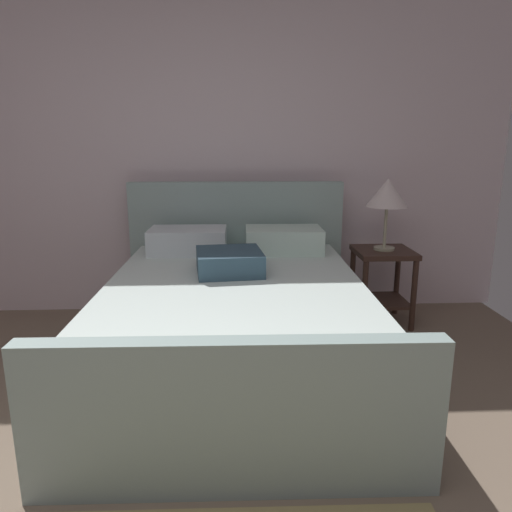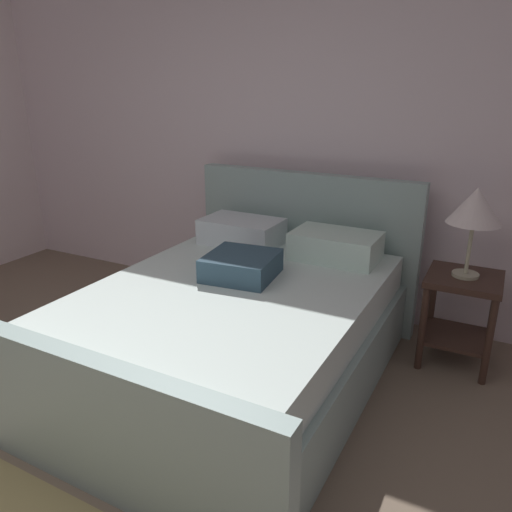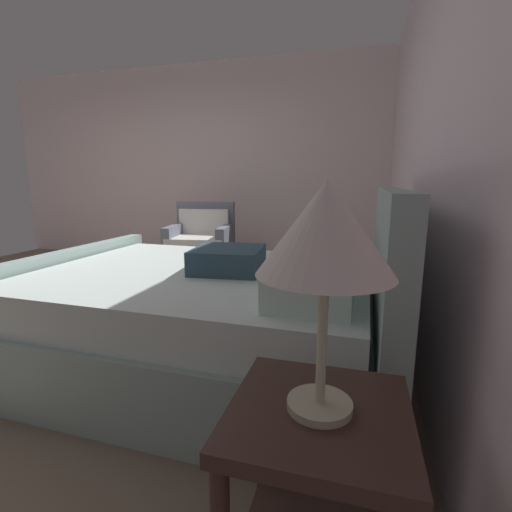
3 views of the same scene
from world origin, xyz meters
name	(u,v)px [view 2 (image 2 of 3)]	position (x,y,z in m)	size (l,w,h in m)	color
wall_back	(269,128)	(0.00, 2.93, 1.39)	(5.42, 0.12, 2.77)	silver
bed	(240,325)	(0.42, 1.68, 0.34)	(1.74, 2.22, 1.11)	#96AFAB
nightstand_right	(461,305)	(1.58, 2.45, 0.40)	(0.44, 0.44, 0.60)	#3E281F
table_lamp_right	(475,208)	(1.58, 2.45, 1.03)	(0.32, 0.32, 0.55)	#B7B293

